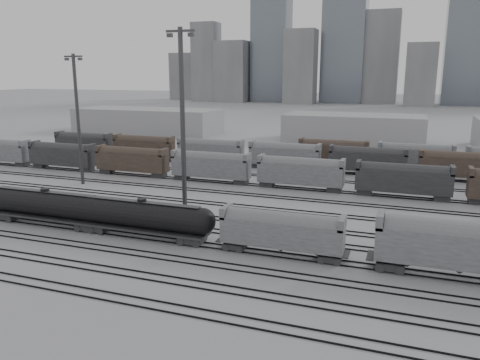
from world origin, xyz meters
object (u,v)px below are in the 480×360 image
(light_mast_c, at_px, (183,119))
(tank_car_b, at_px, (143,216))
(tank_car_a, at_px, (46,205))
(hopper_car_a, at_px, (281,229))
(hopper_car_b, at_px, (462,244))

(light_mast_c, bearing_deg, tank_car_b, -94.23)
(tank_car_b, relative_size, light_mast_c, 0.75)
(tank_car_a, distance_m, hopper_car_a, 32.31)
(tank_car_b, height_order, light_mast_c, light_mast_c)
(tank_car_b, xyz_separation_m, hopper_car_a, (17.58, 0.00, 0.29))
(hopper_car_a, bearing_deg, hopper_car_b, 0.00)
(tank_car_b, distance_m, hopper_car_a, 17.58)
(hopper_car_a, bearing_deg, light_mast_c, 149.18)
(tank_car_a, relative_size, hopper_car_b, 1.19)
(tank_car_a, distance_m, tank_car_b, 14.73)
(hopper_car_b, bearing_deg, tank_car_b, 180.00)
(tank_car_a, relative_size, light_mast_c, 0.75)
(hopper_car_a, xyz_separation_m, light_mast_c, (-16.84, 10.05, 10.65))
(tank_car_a, bearing_deg, tank_car_b, 0.00)
(tank_car_b, distance_m, hopper_car_b, 35.72)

